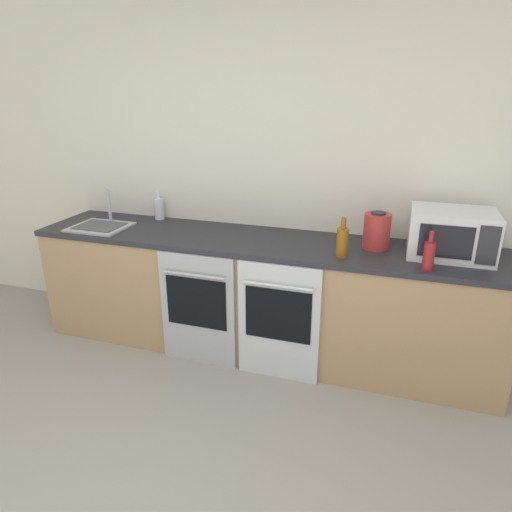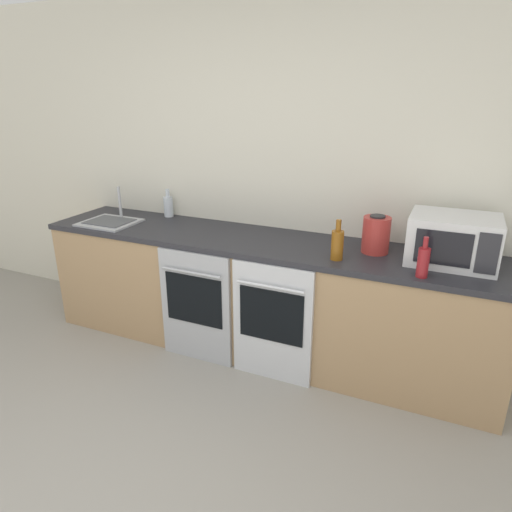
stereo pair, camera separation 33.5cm
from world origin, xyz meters
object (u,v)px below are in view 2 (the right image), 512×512
Objects in this scene: bottle_clear at (168,206)px; bottle_red at (423,261)px; microwave at (453,240)px; oven_right at (272,323)px; bottle_amber at (337,244)px; oven_left at (195,307)px; sink at (110,221)px; kettle at (376,235)px.

bottle_red is at bearing -13.95° from bottle_clear.
microwave is 2.22× the size of bottle_clear.
oven_right is 0.69m from bottle_amber.
oven_right is 1.26m from microwave.
oven_left is 1.00× the size of oven_right.
oven_right is 1.05m from bottle_red.
bottle_clear is at bearing 153.16° from oven_right.
microwave is at bearing 3.69° from sink.
oven_left is at bearing -160.73° from kettle.
microwave is at bearing -5.28° from bottle_clear.
bottle_red is (1.49, 0.09, 0.55)m from oven_left.
microwave is at bearing 66.00° from bottle_red.
oven_right is 1.45m from bottle_clear.
sink reaches higher than bottle_clear.
microwave reaches higher than bottle_red.
bottle_clear is 0.55× the size of sink.
sink is (-2.08, -0.17, -0.11)m from kettle.
bottle_red is 2.16m from bottle_clear.
kettle is (-0.33, 0.32, 0.03)m from bottle_red.
sink is (-1.89, 0.07, -0.09)m from bottle_amber.
microwave is 2.16× the size of bottle_red.
kettle is (-0.47, 0.01, -0.03)m from microwave.
bottle_clear is (-1.57, 0.44, -0.01)m from bottle_amber.
kettle is at bearing 50.65° from bottle_amber.
bottle_clear is (-0.60, 0.61, 0.55)m from oven_left.
oven_left is 1.36m from kettle.
kettle is at bearing 179.17° from microwave.
sink is (-2.55, -0.16, -0.14)m from microwave.
kettle is at bearing -6.45° from bottle_clear.
oven_left is 0.60m from oven_right.
microwave is at bearing 13.79° from oven_left.
sink is at bearing -130.47° from bottle_clear.
oven_right is 0.91m from kettle.
bottle_red is (0.89, 0.09, 0.55)m from oven_right.
oven_right is 1.61m from sink.
oven_left is at bearing -14.41° from sink.
bottle_red reaches higher than bottle_clear.
oven_left is 1.06m from sink.
bottle_red is at bearing -8.80° from bottle_amber.
bottle_amber is (0.37, 0.17, 0.56)m from oven_right.
oven_left is 1.99× the size of sink.
oven_left is 3.24× the size of bottle_amber.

